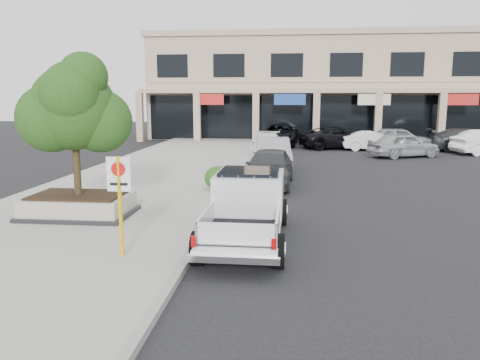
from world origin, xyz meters
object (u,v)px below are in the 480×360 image
at_px(lot_car_d, 339,138).
at_px(curb_car_c, 267,144).
at_px(no_parking_sign, 120,193).
at_px(pickup_truck, 246,209).
at_px(lot_car_e, 399,139).
at_px(lot_car_c, 470,140).
at_px(planter, 79,205).
at_px(curb_car_d, 279,135).
at_px(curb_car_a, 270,167).
at_px(lot_car_a, 403,145).
at_px(curb_car_b, 273,154).
at_px(lot_car_b, 373,141).
at_px(planter_tree, 80,108).

bearing_deg(lot_car_d, curb_car_c, 111.46).
xyz_separation_m(no_parking_sign, pickup_truck, (2.69, 1.84, -0.75)).
bearing_deg(no_parking_sign, lot_car_e, 64.59).
xyz_separation_m(curb_car_c, lot_car_c, (14.07, 3.09, 0.09)).
bearing_deg(planter, lot_car_d, 65.20).
distance_m(curb_car_c, curb_car_d, 6.10).
bearing_deg(lot_car_e, lot_car_c, -96.53).
distance_m(curb_car_a, lot_car_e, 17.14).
xyz_separation_m(lot_car_a, lot_car_e, (0.65, 4.11, 0.06)).
bearing_deg(curb_car_c, pickup_truck, -89.93).
bearing_deg(curb_car_b, lot_car_d, 62.15).
height_order(planter, lot_car_b, lot_car_b).
bearing_deg(planter_tree, lot_car_a, 51.27).
relative_size(curb_car_a, lot_car_d, 0.81).
relative_size(lot_car_b, lot_car_e, 0.86).
relative_size(no_parking_sign, pickup_truck, 0.41).
distance_m(planter, no_parking_sign, 4.51).
distance_m(no_parking_sign, lot_car_b, 26.08).
relative_size(curb_car_b, lot_car_a, 1.10).
distance_m(planter, curb_car_d, 24.39).
xyz_separation_m(pickup_truck, lot_car_d, (4.83, 23.60, -0.07)).
xyz_separation_m(pickup_truck, lot_car_c, (13.74, 22.41, -0.08)).
distance_m(curb_car_c, lot_car_a, 8.71).
height_order(planter, curb_car_b, curb_car_b).
bearing_deg(curb_car_c, curb_car_a, -87.78).
bearing_deg(curb_car_c, lot_car_a, -5.12).
bearing_deg(lot_car_e, lot_car_a, 168.96).
distance_m(lot_car_b, lot_car_d, 2.60).
bearing_deg(lot_car_b, curb_car_d, 66.82).
height_order(planter_tree, lot_car_d, planter_tree).
relative_size(curb_car_b, lot_car_c, 0.90).
distance_m(lot_car_a, lot_car_c, 6.55).
bearing_deg(curb_car_a, lot_car_a, 55.65).
bearing_deg(no_parking_sign, planter, 126.85).
bearing_deg(lot_car_a, curb_car_b, 102.18).
height_order(pickup_truck, curb_car_c, pickup_truck).
bearing_deg(planter, curb_car_d, 76.56).
distance_m(no_parking_sign, pickup_truck, 3.35).
bearing_deg(planter_tree, curb_car_c, 74.53).
distance_m(curb_car_a, lot_car_c, 19.69).
xyz_separation_m(curb_car_c, lot_car_e, (9.33, 3.47, 0.12)).
relative_size(curb_car_b, lot_car_e, 1.02).
bearing_deg(planter_tree, lot_car_e, 55.94).
relative_size(planter_tree, no_parking_sign, 1.74).
bearing_deg(curb_car_d, pickup_truck, -86.51).
xyz_separation_m(curb_car_b, lot_car_c, (13.48, 9.58, -0.02)).
bearing_deg(no_parking_sign, planter_tree, 124.25).
bearing_deg(curb_car_a, curb_car_d, 92.56).
xyz_separation_m(pickup_truck, lot_car_a, (8.36, 18.68, -0.10)).
relative_size(curb_car_a, lot_car_e, 0.97).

